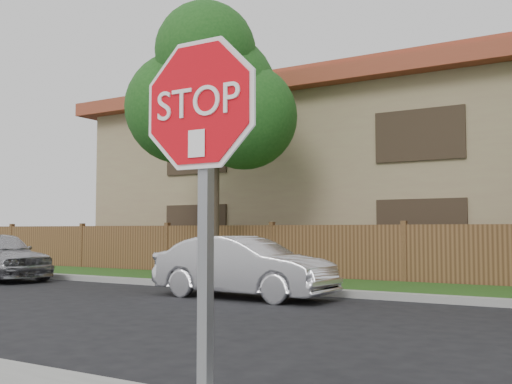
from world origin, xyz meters
The scene contains 3 objects.
tree_left centered at (-8.98, 9.57, 5.22)m, with size 4.80×3.90×7.78m.
stop_sign centered at (-1.13, -1.48, 1.83)m, with size 1.01×0.13×2.55m.
sedan_left centered at (-6.11, 6.83, 0.66)m, with size 1.41×4.03×1.33m, color silver.
Camera 1 is at (0.81, -4.11, 1.46)m, focal length 42.00 mm.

